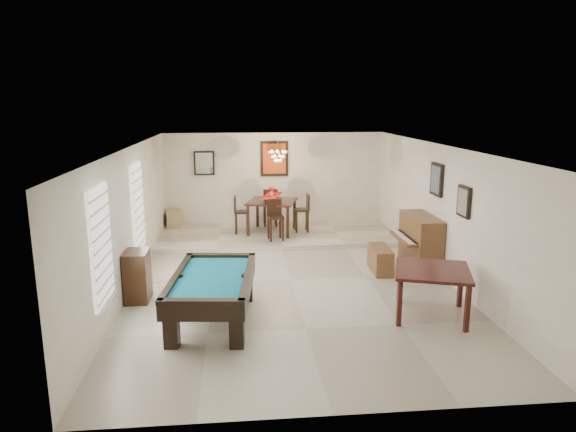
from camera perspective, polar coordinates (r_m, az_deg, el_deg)
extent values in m
cube|color=beige|center=(10.17, 0.33, -7.13)|extent=(6.00, 9.00, 0.02)
cube|color=silver|center=(14.21, -1.53, 4.00)|extent=(6.00, 0.04, 2.60)
cube|color=silver|center=(5.54, 5.21, -9.98)|extent=(6.00, 0.04, 2.60)
cube|color=silver|center=(9.96, -17.10, -0.27)|extent=(0.04, 9.00, 2.60)
cube|color=silver|center=(10.53, 16.80, 0.43)|extent=(0.04, 9.00, 2.60)
cube|color=white|center=(9.60, 0.35, 7.69)|extent=(6.00, 9.00, 0.04)
cube|color=beige|center=(13.24, -1.11, -2.12)|extent=(6.00, 2.50, 0.12)
cube|color=white|center=(7.85, -20.03, -3.11)|extent=(0.06, 1.00, 1.70)
cube|color=white|center=(10.51, -16.34, 0.99)|extent=(0.06, 1.00, 1.70)
cube|color=brown|center=(10.73, 10.22, -4.78)|extent=(0.40, 0.93, 0.51)
cube|color=black|center=(9.39, -16.38, -6.41)|extent=(0.40, 0.59, 0.89)
cube|color=tan|center=(14.16, -12.52, -0.28)|extent=(0.45, 0.54, 0.44)
cube|color=#D84C14|center=(14.09, -1.53, 6.39)|extent=(0.75, 0.06, 0.95)
cube|color=white|center=(14.10, -9.30, 5.83)|extent=(0.55, 0.06, 0.65)
cube|color=slate|center=(10.69, 16.20, 3.91)|extent=(0.06, 0.55, 0.65)
cube|color=gray|center=(9.54, 18.97, 1.52)|extent=(0.06, 0.45, 0.55)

